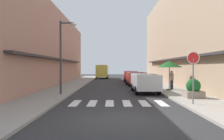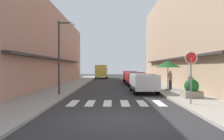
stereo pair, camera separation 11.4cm
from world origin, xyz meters
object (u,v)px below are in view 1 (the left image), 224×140
(parked_car_mid, at_px, (135,77))
(cafe_umbrella, at_px, (168,64))
(parked_car_near, at_px, (144,81))
(delivery_van, at_px, (101,70))
(round_street_sign, at_px, (192,64))
(pedestrian_walking_near, at_px, (171,80))
(street_lamp, at_px, (62,49))
(parked_car_far, at_px, (130,75))
(planter_corner, at_px, (192,89))

(parked_car_mid, bearing_deg, cafe_umbrella, -69.89)
(parked_car_mid, distance_m, cafe_umbrella, 6.42)
(parked_car_mid, relative_size, cafe_umbrella, 1.87)
(parked_car_near, height_order, delivery_van, delivery_van)
(round_street_sign, relative_size, cafe_umbrella, 1.11)
(round_street_sign, height_order, pedestrian_walking_near, round_street_sign)
(street_lamp, relative_size, pedestrian_walking_near, 3.24)
(parked_car_near, relative_size, round_street_sign, 1.66)
(parked_car_far, bearing_deg, street_lamp, -110.96)
(parked_car_mid, relative_size, delivery_van, 0.83)
(parked_car_far, xyz_separation_m, planter_corner, (2.48, -16.98, -0.30))
(delivery_van, height_order, round_street_sign, round_street_sign)
(round_street_sign, distance_m, pedestrian_walking_near, 7.70)
(street_lamp, bearing_deg, cafe_umbrella, 20.57)
(planter_corner, distance_m, pedestrian_walking_near, 5.11)
(parked_car_mid, relative_size, planter_corner, 3.91)
(parked_car_far, distance_m, pedestrian_walking_near, 12.14)
(parked_car_mid, distance_m, parked_car_far, 6.44)
(parked_car_near, relative_size, parked_car_far, 1.06)
(street_lamp, bearing_deg, delivery_van, 86.18)
(delivery_van, bearing_deg, round_street_sign, -78.43)
(parked_car_near, xyz_separation_m, delivery_van, (-4.25, 22.50, 0.48))
(street_lamp, xyz_separation_m, cafe_umbrella, (8.04, 3.02, -1.00))
(parked_car_far, relative_size, pedestrian_walking_near, 2.68)
(pedestrian_walking_near, bearing_deg, delivery_van, 60.25)
(cafe_umbrella, bearing_deg, parked_car_far, 99.92)
(parked_car_mid, distance_m, street_lamp, 10.93)
(round_street_sign, relative_size, planter_corner, 2.33)
(planter_corner, bearing_deg, parked_car_near, 124.60)
(street_lamp, bearing_deg, parked_car_far, 69.04)
(parked_car_near, xyz_separation_m, street_lamp, (-5.88, -1.97, 2.31))
(parked_car_mid, xyz_separation_m, pedestrian_walking_near, (2.48, -5.44, 0.01))
(parked_car_far, relative_size, delivery_van, 0.77)
(cafe_umbrella, bearing_deg, pedestrian_walking_near, 55.39)
(planter_corner, bearing_deg, delivery_van, 104.47)
(street_lamp, distance_m, planter_corner, 8.91)
(parked_car_near, height_order, planter_corner, parked_car_near)
(round_street_sign, xyz_separation_m, cafe_umbrella, (0.57, 7.09, 0.06))
(delivery_van, relative_size, pedestrian_walking_near, 3.48)
(delivery_van, xyz_separation_m, street_lamp, (-1.63, -24.47, 1.83))
(parked_car_near, distance_m, street_lamp, 6.62)
(parked_car_near, relative_size, pedestrian_walking_near, 2.85)
(delivery_van, distance_m, planter_corner, 26.96)
(parked_car_far, height_order, planter_corner, parked_car_far)
(parked_car_near, distance_m, delivery_van, 22.90)
(delivery_van, xyz_separation_m, planter_corner, (6.73, -26.09, -0.79))
(planter_corner, bearing_deg, parked_car_mid, 103.24)
(delivery_van, relative_size, planter_corner, 4.72)
(delivery_van, distance_m, round_street_sign, 29.14)
(pedestrian_walking_near, bearing_deg, cafe_umbrella, -172.13)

